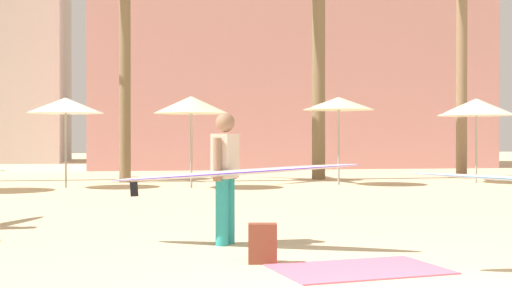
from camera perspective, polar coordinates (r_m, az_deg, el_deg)
The scene contains 8 objects.
hotel_pink at distance 35.02m, azimuth 2.01°, elevation 11.51°, with size 17.91×9.11×16.08m, color pink.
cafe_umbrella_0 at distance 21.89m, azimuth 17.31°, elevation 2.85°, with size 2.28×2.28×2.50m.
cafe_umbrella_1 at distance 18.85m, azimuth -5.23°, elevation 3.15°, with size 2.01×2.01×2.44m.
cafe_umbrella_3 at distance 20.18m, azimuth 6.67°, elevation 3.24°, with size 2.04×2.04×2.49m.
cafe_umbrella_4 at distance 19.57m, azimuth -15.08°, elevation 3.00°, with size 2.03×2.03×2.41m.
beach_towel at distance 7.24m, azimuth 8.30°, elevation -9.94°, with size 1.66×1.06×0.01m, color #EF6684.
backpack at distance 7.51m, azimuth 0.53°, elevation -8.05°, with size 0.33×0.28×0.42m.
person_mid_center at distance 8.62m, azimuth -2.37°, elevation -2.33°, with size 2.97×1.73×1.63m.
Camera 1 is at (-2.25, -5.13, 1.31)m, focal length 49.71 mm.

